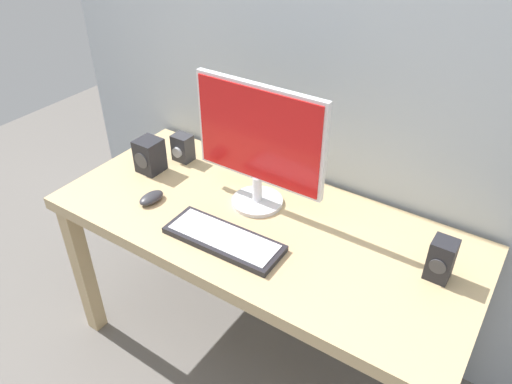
{
  "coord_description": "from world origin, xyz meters",
  "views": [
    {
      "loc": [
        0.76,
        -1.18,
        1.86
      ],
      "look_at": [
        -0.02,
        0.0,
        0.87
      ],
      "focal_mm": 34.35,
      "sensor_mm": 36.0,
      "label": 1
    }
  ],
  "objects_px": {
    "monitor": "(259,143)",
    "desk": "(261,240)",
    "speaker_left": "(150,156)",
    "keyboard_primary": "(224,239)",
    "mouse": "(151,198)",
    "audio_controller": "(183,148)",
    "speaker_right": "(441,259)"
  },
  "relations": [
    {
      "from": "monitor",
      "to": "desk",
      "type": "bearing_deg",
      "value": -52.33
    },
    {
      "from": "monitor",
      "to": "speaker_left",
      "type": "distance_m",
      "value": 0.54
    },
    {
      "from": "keyboard_primary",
      "to": "mouse",
      "type": "relative_size",
      "value": 3.98
    },
    {
      "from": "speaker_left",
      "to": "audio_controller",
      "type": "bearing_deg",
      "value": 68.31
    },
    {
      "from": "monitor",
      "to": "speaker_right",
      "type": "height_order",
      "value": "monitor"
    },
    {
      "from": "keyboard_primary",
      "to": "monitor",
      "type": "bearing_deg",
      "value": 96.25
    },
    {
      "from": "audio_controller",
      "to": "monitor",
      "type": "bearing_deg",
      "value": -10.52
    },
    {
      "from": "monitor",
      "to": "audio_controller",
      "type": "height_order",
      "value": "monitor"
    },
    {
      "from": "speaker_left",
      "to": "audio_controller",
      "type": "distance_m",
      "value": 0.15
    },
    {
      "from": "desk",
      "to": "keyboard_primary",
      "type": "height_order",
      "value": "keyboard_primary"
    },
    {
      "from": "monitor",
      "to": "speaker_left",
      "type": "height_order",
      "value": "monitor"
    },
    {
      "from": "speaker_left",
      "to": "speaker_right",
      "type": "bearing_deg",
      "value": 1.75
    },
    {
      "from": "desk",
      "to": "monitor",
      "type": "height_order",
      "value": "monitor"
    },
    {
      "from": "monitor",
      "to": "audio_controller",
      "type": "relative_size",
      "value": 4.42
    },
    {
      "from": "mouse",
      "to": "speaker_right",
      "type": "height_order",
      "value": "speaker_right"
    },
    {
      "from": "mouse",
      "to": "keyboard_primary",
      "type": "bearing_deg",
      "value": -1.32
    },
    {
      "from": "monitor",
      "to": "speaker_left",
      "type": "bearing_deg",
      "value": -173.35
    },
    {
      "from": "desk",
      "to": "speaker_left",
      "type": "xyz_separation_m",
      "value": [
        -0.57,
        0.04,
        0.16
      ]
    },
    {
      "from": "keyboard_primary",
      "to": "speaker_right",
      "type": "distance_m",
      "value": 0.7
    },
    {
      "from": "keyboard_primary",
      "to": "speaker_right",
      "type": "bearing_deg",
      "value": 19.86
    },
    {
      "from": "keyboard_primary",
      "to": "audio_controller",
      "type": "distance_m",
      "value": 0.59
    },
    {
      "from": "monitor",
      "to": "speaker_left",
      "type": "xyz_separation_m",
      "value": [
        -0.5,
        -0.06,
        -0.19
      ]
    },
    {
      "from": "speaker_right",
      "to": "audio_controller",
      "type": "distance_m",
      "value": 1.14
    },
    {
      "from": "desk",
      "to": "keyboard_primary",
      "type": "relative_size",
      "value": 3.67
    },
    {
      "from": "keyboard_primary",
      "to": "mouse",
      "type": "xyz_separation_m",
      "value": [
        -0.37,
        0.04,
        0.0
      ]
    },
    {
      "from": "mouse",
      "to": "speaker_left",
      "type": "bearing_deg",
      "value": 138.07
    },
    {
      "from": "speaker_left",
      "to": "keyboard_primary",
      "type": "bearing_deg",
      "value": -20.87
    },
    {
      "from": "keyboard_primary",
      "to": "speaker_left",
      "type": "bearing_deg",
      "value": 159.13
    },
    {
      "from": "desk",
      "to": "mouse",
      "type": "xyz_separation_m",
      "value": [
        -0.42,
        -0.13,
        0.11
      ]
    },
    {
      "from": "desk",
      "to": "audio_controller",
      "type": "bearing_deg",
      "value": 161.2
    },
    {
      "from": "audio_controller",
      "to": "speaker_right",
      "type": "bearing_deg",
      "value": -5.28
    },
    {
      "from": "desk",
      "to": "speaker_right",
      "type": "distance_m",
      "value": 0.64
    }
  ]
}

